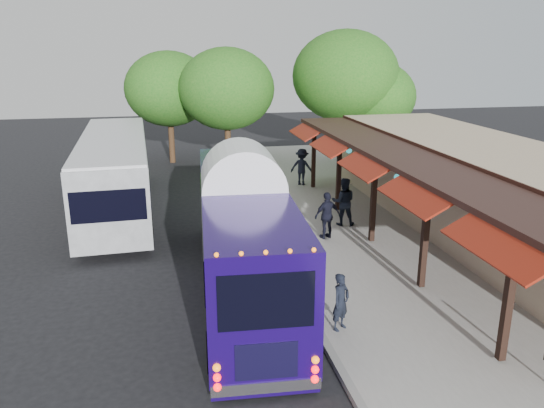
{
  "coord_description": "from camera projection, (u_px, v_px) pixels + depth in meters",
  "views": [
    {
      "loc": [
        -3.6,
        -13.51,
        7.25
      ],
      "look_at": [
        0.03,
        4.26,
        1.8
      ],
      "focal_mm": 35.0,
      "sensor_mm": 36.0,
      "label": 1
    }
  ],
  "objects": [
    {
      "name": "ground",
      "position": [
        300.0,
        304.0,
        15.45
      ],
      "size": [
        90.0,
        90.0,
        0.0
      ],
      "primitive_type": "plane",
      "color": "black",
      "rests_on": "ground"
    },
    {
      "name": "coach_bus",
      "position": [
        243.0,
        229.0,
        15.92
      ],
      "size": [
        3.1,
        11.37,
        3.6
      ],
      "rotation": [
        0.0,
        0.0,
        -0.07
      ],
      "color": "#180650",
      "rests_on": "ground"
    },
    {
      "name": "city_bus",
      "position": [
        115.0,
        171.0,
        23.63
      ],
      "size": [
        3.3,
        12.79,
        3.41
      ],
      "rotation": [
        0.0,
        0.0,
        0.04
      ],
      "color": "gray",
      "rests_on": "ground"
    },
    {
      "name": "station_shelter",
      "position": [
        487.0,
        192.0,
        20.28
      ],
      "size": [
        8.15,
        20.0,
        3.6
      ],
      "color": "tan",
      "rests_on": "ground"
    },
    {
      "name": "curb",
      "position": [
        274.0,
        252.0,
        19.19
      ],
      "size": [
        0.2,
        40.0,
        0.16
      ],
      "primitive_type": "cube",
      "color": "gray",
      "rests_on": "ground"
    },
    {
      "name": "ped_c",
      "position": [
        327.0,
        215.0,
        20.08
      ],
      "size": [
        1.14,
        0.7,
        1.82
      ],
      "primitive_type": "imported",
      "rotation": [
        0.0,
        0.0,
        3.4
      ],
      "color": "black",
      "rests_on": "sidewalk"
    },
    {
      "name": "sidewalk",
      "position": [
        401.0,
        242.0,
        20.15
      ],
      "size": [
        10.0,
        40.0,
        0.15
      ],
      "primitive_type": "cube",
      "color": "#9E9B93",
      "rests_on": "ground"
    },
    {
      "name": "ped_d",
      "position": [
        302.0,
        167.0,
        27.86
      ],
      "size": [
        1.43,
        1.25,
        1.92
      ],
      "primitive_type": "imported",
      "rotation": [
        0.0,
        0.0,
        2.6
      ],
      "color": "black",
      "rests_on": "sidewalk"
    },
    {
      "name": "tree_right",
      "position": [
        375.0,
        97.0,
        32.43
      ],
      "size": [
        4.96,
        4.96,
        6.35
      ],
      "color": "#382314",
      "rests_on": "ground"
    },
    {
      "name": "ped_b",
      "position": [
        343.0,
        202.0,
        21.58
      ],
      "size": [
        1.11,
        0.96,
        1.97
      ],
      "primitive_type": "imported",
      "rotation": [
        0.0,
        0.0,
        2.9
      ],
      "color": "black",
      "rests_on": "sidewalk"
    },
    {
      "name": "ped_a",
      "position": [
        341.0,
        302.0,
        13.61
      ],
      "size": [
        0.67,
        0.62,
        1.54
      ],
      "primitive_type": "imported",
      "rotation": [
        0.0,
        0.0,
        0.6
      ],
      "color": "black",
      "rests_on": "sidewalk"
    },
    {
      "name": "tree_mid",
      "position": [
        346.0,
        76.0,
        31.84
      ],
      "size": [
        6.41,
        6.41,
        8.2
      ],
      "color": "#382314",
      "rests_on": "ground"
    },
    {
      "name": "tree_left",
      "position": [
        227.0,
        89.0,
        30.98
      ],
      "size": [
        5.62,
        5.62,
        7.19
      ],
      "color": "#382314",
      "rests_on": "ground"
    },
    {
      "name": "tree_far",
      "position": [
        169.0,
        89.0,
        32.86
      ],
      "size": [
        5.44,
        5.44,
        6.96
      ],
      "color": "#382314",
      "rests_on": "ground"
    }
  ]
}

